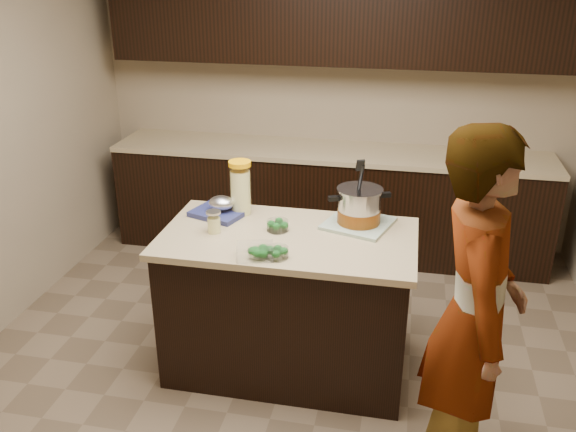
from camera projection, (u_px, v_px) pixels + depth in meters
name	position (u px, v px, depth m)	size (l,w,h in m)	color
ground_plane	(288.00, 364.00, 3.84)	(4.00, 4.00, 0.00)	brown
room_shell	(288.00, 93.00, 3.16)	(4.04, 4.04, 2.72)	tan
back_cabinets	(330.00, 143.00, 5.03)	(3.60, 0.63, 2.33)	black
island	(288.00, 303.00, 3.66)	(1.46, 0.81, 0.90)	black
dish_towel	(358.00, 223.00, 3.61)	(0.36, 0.36, 0.02)	#51795A
stock_pot	(359.00, 208.00, 3.57)	(0.36, 0.35, 0.38)	#B7B7BC
lemonade_pitcher	(241.00, 190.00, 3.71)	(0.18, 0.18, 0.33)	#E8E48E
mason_jar	(214.00, 222.00, 3.49)	(0.10, 0.10, 0.14)	#E8E48E
broccoli_tub_left	(278.00, 226.00, 3.53)	(0.16, 0.16, 0.06)	silver
broccoli_tub_right	(277.00, 253.00, 3.22)	(0.15, 0.15, 0.06)	silver
broccoli_tub_rect	(255.00, 252.00, 3.22)	(0.22, 0.19, 0.07)	silver
blue_tray	(220.00, 209.00, 3.73)	(0.37, 0.33, 0.12)	navy
person	(474.00, 318.00, 2.71)	(0.65, 0.43, 1.78)	gray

